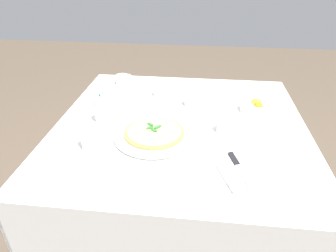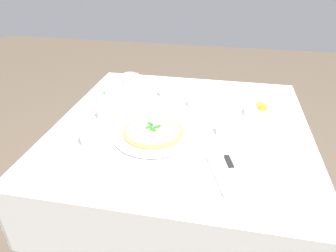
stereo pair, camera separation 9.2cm
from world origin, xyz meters
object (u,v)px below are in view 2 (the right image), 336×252
pizza_plate (153,134)px  pizza (153,131)px  water_glass_center_back (89,135)px  hot_sauce_bottle (105,101)px  coffee_cup_far_left (167,91)px  dinner_knife (233,171)px  salt_shaker (105,105)px  coffee_cup_far_right (225,129)px  coffee_cup_left_edge (130,79)px  water_glass_near_left (105,109)px  coffee_cup_back_corner (196,102)px  pepper_shaker (105,100)px  napkin_folded (232,173)px  citrus_bowl (261,110)px

pizza_plate → pizza: 0.01m
water_glass_center_back → hot_sauce_bottle: size_ratio=1.25×
coffee_cup_far_left → dinner_knife: coffee_cup_far_left is taller
dinner_knife → salt_shaker: (-0.40, -0.63, 0.00)m
pizza_plate → coffee_cup_far_right: bearing=103.3°
coffee_cup_left_edge → water_glass_near_left: bearing=2.4°
pizza → hot_sauce_bottle: bearing=-126.6°
hot_sauce_bottle → pizza: bearing=53.4°
coffee_cup_back_corner → salt_shaker: 0.45m
water_glass_near_left → pepper_shaker: water_glass_near_left is taller
pizza_plate → water_glass_center_back: water_glass_center_back is taller
salt_shaker → napkin_folded: bearing=57.8°
napkin_folded → salt_shaker: bearing=-142.1°
pepper_shaker → salt_shaker: bearing=19.7°
pizza_plate → dinner_knife: 0.39m
dinner_knife → pizza: bearing=-137.8°
coffee_cup_far_left → salt_shaker: size_ratio=2.31×
pizza_plate → citrus_bowl: size_ratio=2.30×
pizza_plate → coffee_cup_left_edge: (-0.56, -0.28, 0.01)m
citrus_bowl → coffee_cup_left_edge: bearing=-109.6°
coffee_cup_left_edge → coffee_cup_back_corner: bearing=60.0°
pizza_plate → pepper_shaker: 0.40m
pizza_plate → coffee_cup_far_left: (-0.41, -0.02, 0.02)m
coffee_cup_far_right → pepper_shaker: size_ratio=2.35×
coffee_cup_left_edge → coffee_cup_far_left: bearing=60.0°
water_glass_near_left → salt_shaker: water_glass_near_left is taller
pizza_plate → coffee_cup_back_corner: bearing=155.0°
water_glass_center_back → pizza_plate: bearing=114.8°
coffee_cup_back_corner → pepper_shaker: (0.06, -0.46, -0.01)m
coffee_cup_far_left → salt_shaker: (0.21, -0.27, -0.01)m
dinner_knife → pepper_shaker: pepper_shaker is taller
coffee_cup_far_left → coffee_cup_far_right: 0.47m
pizza → water_glass_center_back: size_ratio=2.48×
coffee_cup_back_corner → water_glass_center_back: (0.43, -0.39, 0.01)m
coffee_cup_far_left → coffee_cup_left_edge: bearing=-120.0°
coffee_cup_far_left → pepper_shaker: 0.33m
water_glass_center_back → hot_sauce_bottle: water_glass_center_back is taller
dinner_knife → hot_sauce_bottle: bearing=-140.6°
dinner_knife → water_glass_near_left: bearing=-134.5°
coffee_cup_far_left → hot_sauce_bottle: 0.34m
hot_sauce_bottle → coffee_cup_far_left: bearing=123.6°
dinner_knife → salt_shaker: salt_shaker is taller
coffee_cup_far_left → water_glass_near_left: (0.30, -0.23, 0.02)m
coffee_cup_back_corner → coffee_cup_far_right: size_ratio=0.99×
coffee_cup_far_right → hot_sauce_bottle: hot_sauce_bottle is taller
pizza → napkin_folded: (0.20, 0.34, -0.01)m
coffee_cup_far_left → salt_shaker: coffee_cup_far_left is taller
coffee_cup_left_edge → water_glass_near_left: 0.45m
pizza → pepper_shaker: (-0.25, -0.31, 0.00)m
coffee_cup_far_left → pepper_shaker: size_ratio=2.31×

